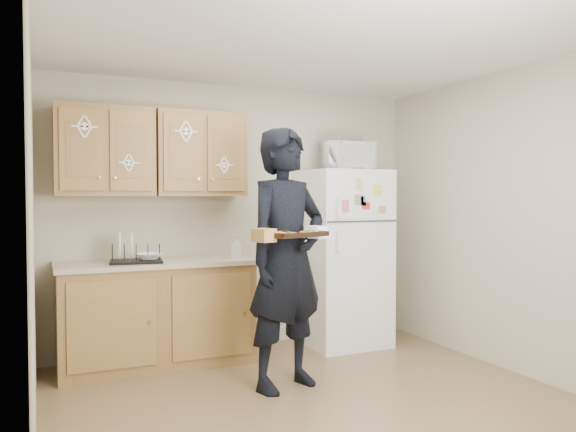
{
  "coord_description": "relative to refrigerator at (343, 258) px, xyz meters",
  "views": [
    {
      "loc": [
        -1.78,
        -3.33,
        1.45
      ],
      "look_at": [
        -0.08,
        0.45,
        1.3
      ],
      "focal_mm": 35.0,
      "sensor_mm": 36.0,
      "label": 1
    }
  ],
  "objects": [
    {
      "name": "cereal_box",
      "position": [
        0.52,
        0.24,
        -0.69
      ],
      "size": [
        0.2,
        0.07,
        0.32
      ],
      "primitive_type": "cube",
      "color": "#E2C74F",
      "rests_on": "floor"
    },
    {
      "name": "floor",
      "position": [
        -0.95,
        -1.43,
        -0.85
      ],
      "size": [
        3.6,
        3.6,
        0.0
      ],
      "primitive_type": "plane",
      "color": "brown",
      "rests_on": "ground"
    },
    {
      "name": "refrigerator",
      "position": [
        0.0,
        0.0,
        0.0
      ],
      "size": [
        0.75,
        0.7,
        1.7
      ],
      "primitive_type": "cube",
      "color": "white",
      "rests_on": "floor"
    },
    {
      "name": "upper_cab_left",
      "position": [
        -2.2,
        0.18,
        0.98
      ],
      "size": [
        0.8,
        0.33,
        0.75
      ],
      "primitive_type": "cube",
      "color": "brown",
      "rests_on": "wall_back"
    },
    {
      "name": "baking_tray",
      "position": [
        -1.11,
        -1.2,
        0.33
      ],
      "size": [
        0.51,
        0.44,
        0.04
      ],
      "primitive_type": "cube",
      "rotation": [
        0.0,
        0.0,
        0.32
      ],
      "color": "black",
      "rests_on": "person"
    },
    {
      "name": "wall_front",
      "position": [
        -0.95,
        -3.23,
        0.4
      ],
      "size": [
        3.6,
        0.04,
        2.5
      ],
      "primitive_type": "cube",
      "color": "#B5AD92",
      "rests_on": "floor"
    },
    {
      "name": "soap_bottle",
      "position": [
        -1.12,
        -0.04,
        0.15
      ],
      "size": [
        0.11,
        0.11,
        0.2
      ],
      "primitive_type": "imported",
      "rotation": [
        0.0,
        0.0,
        -0.29
      ],
      "color": "white",
      "rests_on": "countertop"
    },
    {
      "name": "person",
      "position": [
        -1.01,
        -0.92,
        0.13
      ],
      "size": [
        0.83,
        0.67,
        1.96
      ],
      "primitive_type": "imported",
      "rotation": [
        0.0,
        0.0,
        0.32
      ],
      "color": "black",
      "rests_on": "floor"
    },
    {
      "name": "upper_cab_right",
      "position": [
        -1.38,
        0.18,
        0.98
      ],
      "size": [
        0.8,
        0.33,
        0.75
      ],
      "primitive_type": "cube",
      "color": "brown",
      "rests_on": "wall_back"
    },
    {
      "name": "ceiling",
      "position": [
        -0.95,
        -1.43,
        1.65
      ],
      "size": [
        3.6,
        3.6,
        0.0
      ],
      "primitive_type": "plane",
      "color": "silver",
      "rests_on": "wall_back"
    },
    {
      "name": "base_cabinet",
      "position": [
        -1.8,
        0.05,
        -0.42
      ],
      "size": [
        1.6,
        0.6,
        0.86
      ],
      "primitive_type": "cube",
      "color": "brown",
      "rests_on": "floor"
    },
    {
      "name": "wall_left",
      "position": [
        -2.75,
        -1.43,
        0.4
      ],
      "size": [
        0.04,
        3.6,
        2.5
      ],
      "primitive_type": "cube",
      "color": "#B5AD92",
      "rests_on": "floor"
    },
    {
      "name": "foil_pan",
      "position": [
        -0.02,
        -0.02,
        1.15
      ],
      "size": [
        0.35,
        0.27,
        0.07
      ],
      "primitive_type": "cube",
      "rotation": [
        0.0,
        0.0,
        0.16
      ],
      "color": "#BBBBC2",
      "rests_on": "microwave"
    },
    {
      "name": "microwave",
      "position": [
        0.01,
        -0.05,
        0.98
      ],
      "size": [
        0.52,
        0.39,
        0.27
      ],
      "primitive_type": "imported",
      "rotation": [
        0.0,
        0.0,
        -0.12
      ],
      "color": "white",
      "rests_on": "refrigerator"
    },
    {
      "name": "pizza_front_left",
      "position": [
        -1.18,
        -1.3,
        0.34
      ],
      "size": [
        0.15,
        0.15,
        0.02
      ],
      "primitive_type": "cylinder",
      "color": "#FFA720",
      "rests_on": "baking_tray"
    },
    {
      "name": "bowl",
      "position": [
        -1.87,
        -0.02,
        0.1
      ],
      "size": [
        0.26,
        0.26,
        0.05
      ],
      "primitive_type": "imported",
      "rotation": [
        0.0,
        0.0,
        -0.18
      ],
      "color": "white",
      "rests_on": "dish_rack"
    },
    {
      "name": "pizza_back_left",
      "position": [
        -1.23,
        -1.16,
        0.34
      ],
      "size": [
        0.15,
        0.15,
        0.02
      ],
      "primitive_type": "cylinder",
      "color": "#FFA720",
      "rests_on": "baking_tray"
    },
    {
      "name": "wall_back",
      "position": [
        -0.95,
        0.37,
        0.4
      ],
      "size": [
        3.6,
        0.04,
        2.5
      ],
      "primitive_type": "cube",
      "color": "#B5AD92",
      "rests_on": "floor"
    },
    {
      "name": "dish_rack",
      "position": [
        -1.98,
        -0.02,
        0.13
      ],
      "size": [
        0.46,
        0.37,
        0.17
      ],
      "primitive_type": "cube",
      "rotation": [
        0.0,
        0.0,
        -0.14
      ],
      "color": "black",
      "rests_on": "countertop"
    },
    {
      "name": "pizza_front_right",
      "position": [
        -0.99,
        -1.24,
        0.34
      ],
      "size": [
        0.15,
        0.15,
        0.02
      ],
      "primitive_type": "cylinder",
      "color": "#FFA720",
      "rests_on": "baking_tray"
    },
    {
      "name": "countertop",
      "position": [
        -1.8,
        0.05,
        0.03
      ],
      "size": [
        1.64,
        0.64,
        0.04
      ],
      "primitive_type": "cube",
      "color": "#BEAB92",
      "rests_on": "base_cabinet"
    },
    {
      "name": "wall_right",
      "position": [
        0.85,
        -1.43,
        0.4
      ],
      "size": [
        0.04,
        3.6,
        2.5
      ],
      "primitive_type": "cube",
      "color": "#B5AD92",
      "rests_on": "floor"
    }
  ]
}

